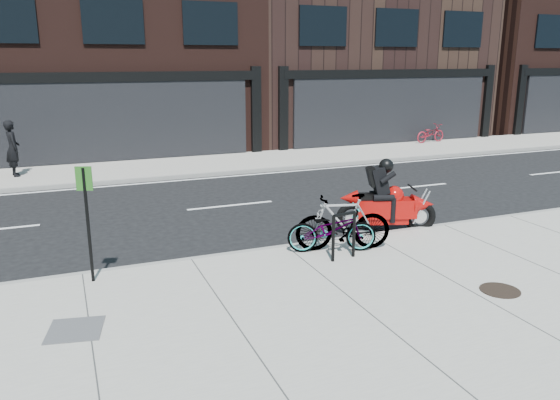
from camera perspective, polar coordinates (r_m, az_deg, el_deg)
name	(u,v)px	position (r m, az deg, el deg)	size (l,w,h in m)	color
ground	(255,226)	(13.14, -2.66, -2.71)	(120.00, 120.00, 0.00)	black
sidewalk_near	(360,309)	(8.87, 8.33, -11.22)	(60.00, 6.00, 0.13)	gray
sidewalk_far	(185,166)	(20.40, -9.93, 3.52)	(60.00, 3.50, 0.13)	gray
building_mideast	(343,12)	(29.99, 6.55, 18.98)	(12.00, 10.00, 12.50)	black
building_east	(521,13)	(37.20, 23.87, 17.40)	(10.00, 10.00, 13.00)	black
bike_rack	(344,232)	(10.55, 6.69, -3.33)	(0.55, 0.14, 0.93)	black
bicycle_front	(332,229)	(10.96, 5.44, -3.04)	(0.62, 1.78, 0.94)	gray
bicycle_rear	(343,222)	(11.04, 6.61, -2.33)	(0.55, 1.93, 1.16)	gray
motorcycle	(391,203)	(12.72, 11.52, -0.27)	(2.26, 1.12, 1.74)	black
pedestrian	(13,148)	(19.94, -26.15, 4.86)	(0.67, 0.44, 1.84)	black
bicycle_far	(430,133)	(26.31, 15.44, 6.74)	(0.56, 1.60, 0.84)	maroon
manhole_cover	(500,290)	(9.97, 22.00, -8.74)	(0.66, 0.66, 0.01)	black
utility_grate	(75,330)	(8.55, -20.61, -12.56)	(0.75, 0.75, 0.01)	#414143
sign_post	(87,214)	(9.80, -19.51, -1.39)	(0.27, 0.11, 2.04)	black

